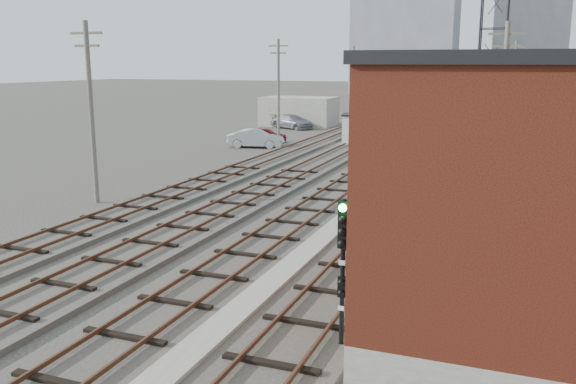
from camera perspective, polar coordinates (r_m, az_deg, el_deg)
The scene contains 23 objects.
ground at distance 65.65m, azimuth 14.36°, elevation 5.53°, with size 320.00×320.00×0.00m, color #282621.
track_right at distance 44.66m, azimuth 14.32°, elevation 2.77°, with size 3.20×90.00×0.39m.
track_mid_right at distance 45.28m, azimuth 9.29°, elevation 3.11°, with size 3.20×90.00×0.39m.
track_mid_left at distance 46.24m, azimuth 4.43°, elevation 3.41°, with size 3.20×90.00×0.39m.
track_left at distance 47.51m, azimuth -0.21°, elevation 3.68°, with size 3.20×90.00×0.39m.
platform_curb at distance 21.23m, azimuth 0.65°, elevation -6.88°, with size 0.90×28.00×0.26m, color gray.
brick_building at distance 17.18m, azimuth 20.66°, elevation -0.10°, with size 6.54×12.20×7.22m.
lattice_tower at distance 39.90m, azimuth 18.55°, elevation 12.13°, with size 1.60×1.60×15.00m.
utility_pole_left_a at distance 31.94m, azimuth -17.95°, elevation 7.48°, with size 1.80×0.24×9.00m.
utility_pole_left_b at distance 53.74m, azimuth -0.90°, elevation 9.67°, with size 1.80×0.24×9.00m.
utility_pole_left_c at distance 77.49m, azimuth 6.10°, elevation 10.33°, with size 1.80×0.24×9.00m.
utility_pole_right_a at distance 32.94m, azimuth 19.40°, elevation 7.51°, with size 1.80×0.24×9.00m.
utility_pole_right_b at distance 62.89m, azimuth 20.33°, elevation 9.28°, with size 1.80×0.24×9.00m.
apartment_left at distance 142.37m, azimuth 10.98°, elevation 15.04°, with size 22.00×14.00×30.00m, color gray.
apartment_right at distance 154.96m, azimuth 21.74°, elevation 13.42°, with size 16.00×12.00×26.00m, color gray.
shed_left at distance 69.17m, azimuth 1.05°, elevation 7.55°, with size 8.00×5.00×3.20m, color gray.
shed_right at distance 75.03m, azimuth 22.25°, elevation 7.32°, with size 6.00×6.00×4.00m, color gray.
signal_mast at distance 14.77m, azimuth 5.11°, elevation -6.81°, with size 0.40×0.41×3.87m.
switch_stand at distance 46.35m, azimuth 8.48°, elevation 4.05°, with size 0.42×0.42×1.43m.
site_trailer at distance 52.64m, azimuth 8.62°, elevation 5.75°, with size 6.88×3.98×2.72m.
car_red at distance 54.75m, azimuth -2.13°, elevation 5.36°, with size 1.54×3.83×1.31m, color maroon.
car_silver at distance 51.30m, azimuth -3.02°, elevation 5.03°, with size 1.62×4.66×1.53m, color #9EA1A6.
car_grey at distance 66.13m, azimuth 0.33°, elevation 6.60°, with size 2.09×5.15×1.50m, color gray.
Camera 1 is at (7.45, -4.85, 7.01)m, focal length 38.00 mm.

